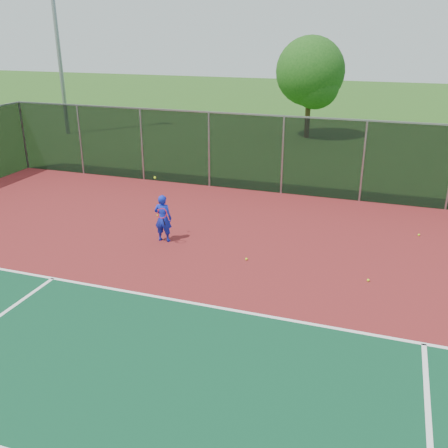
# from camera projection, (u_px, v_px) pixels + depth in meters

# --- Properties ---
(ground) EXTENTS (120.00, 120.00, 0.00)m
(ground) POSITION_uv_depth(u_px,v_px,m) (300.00, 425.00, 8.16)
(ground) COLOR #245017
(ground) RESTS_ON ground
(court_apron) EXTENTS (30.00, 20.00, 0.02)m
(court_apron) POSITION_uv_depth(u_px,v_px,m) (318.00, 354.00, 9.92)
(court_apron) COLOR maroon
(court_apron) RESTS_ON ground
(fence_back) EXTENTS (30.00, 0.06, 3.03)m
(fence_back) POSITION_uv_depth(u_px,v_px,m) (363.00, 161.00, 18.17)
(fence_back) COLOR black
(fence_back) RESTS_ON court_apron
(tennis_player) EXTENTS (0.59, 0.61, 1.98)m
(tennis_player) POSITION_uv_depth(u_px,v_px,m) (163.00, 218.00, 14.93)
(tennis_player) COLOR #1323B4
(tennis_player) RESTS_ON court_apron
(practice_ball_1) EXTENTS (0.07, 0.07, 0.07)m
(practice_ball_1) POSITION_uv_depth(u_px,v_px,m) (246.00, 259.00, 13.91)
(practice_ball_1) COLOR #CBED1B
(practice_ball_1) RESTS_ON court_apron
(practice_ball_2) EXTENTS (0.07, 0.07, 0.07)m
(practice_ball_2) POSITION_uv_depth(u_px,v_px,m) (419.00, 235.00, 15.54)
(practice_ball_2) COLOR #CBED1B
(practice_ball_2) RESTS_ON court_apron
(practice_ball_3) EXTENTS (0.07, 0.07, 0.07)m
(practice_ball_3) POSITION_uv_depth(u_px,v_px,m) (158.00, 215.00, 17.18)
(practice_ball_3) COLOR #CBED1B
(practice_ball_3) RESTS_ON court_apron
(practice_ball_5) EXTENTS (0.07, 0.07, 0.07)m
(practice_ball_5) POSITION_uv_depth(u_px,v_px,m) (368.00, 280.00, 12.74)
(practice_ball_5) COLOR #CBED1B
(practice_ball_5) RESTS_ON court_apron
(floodlight_nw) EXTENTS (0.90, 0.40, 12.26)m
(floodlight_nw) POSITION_uv_depth(u_px,v_px,m) (54.00, 13.00, 28.41)
(floodlight_nw) COLOR gray
(floodlight_nw) RESTS_ON ground
(tree_back_left) EXTENTS (3.93, 3.93, 5.77)m
(tree_back_left) POSITION_uv_depth(u_px,v_px,m) (312.00, 75.00, 28.41)
(tree_back_left) COLOR #3A2915
(tree_back_left) RESTS_ON ground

